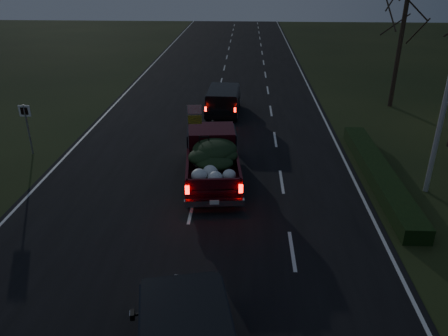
# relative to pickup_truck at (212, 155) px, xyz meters

# --- Properties ---
(ground) EXTENTS (120.00, 120.00, 0.00)m
(ground) POSITION_rel_pickup_truck_xyz_m (-0.59, -2.69, -1.12)
(ground) COLOR black
(ground) RESTS_ON ground
(road_asphalt) EXTENTS (14.00, 120.00, 0.02)m
(road_asphalt) POSITION_rel_pickup_truck_xyz_m (-0.59, -2.69, -1.11)
(road_asphalt) COLOR black
(road_asphalt) RESTS_ON ground
(hedge_row) EXTENTS (1.00, 10.00, 0.60)m
(hedge_row) POSITION_rel_pickup_truck_xyz_m (7.21, 0.31, -0.82)
(hedge_row) COLOR black
(hedge_row) RESTS_ON ground
(route_sign) EXTENTS (0.55, 0.08, 2.50)m
(route_sign) POSITION_rel_pickup_truck_xyz_m (-9.09, 2.31, 0.54)
(route_sign) COLOR gray
(route_sign) RESTS_ON ground
(bare_tree_far) EXTENTS (3.60, 3.60, 7.00)m
(bare_tree_far) POSITION_rel_pickup_truck_xyz_m (10.91, 11.31, 4.11)
(bare_tree_far) COLOR black
(bare_tree_far) RESTS_ON ground
(pickup_truck) EXTENTS (2.73, 5.87, 2.98)m
(pickup_truck) POSITION_rel_pickup_truck_xyz_m (0.00, 0.00, 0.00)
(pickup_truck) COLOR #380710
(pickup_truck) RESTS_ON ground
(lead_suv) EXTENTS (2.03, 4.58, 1.30)m
(lead_suv) POSITION_rel_pickup_truck_xyz_m (0.01, 9.10, -0.13)
(lead_suv) COLOR black
(lead_suv) RESTS_ON ground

